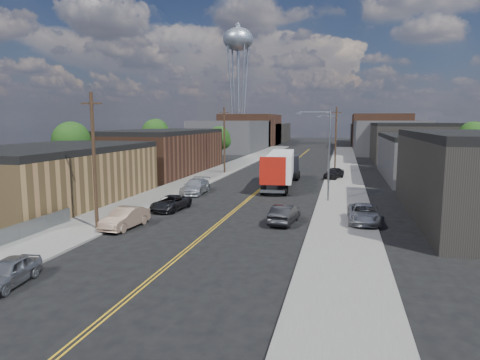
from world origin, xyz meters
The scene contains 33 objects.
ground centered at (0.00, 60.00, 0.00)m, with size 260.00×260.00×0.00m, color black.
centerline centered at (0.00, 45.00, 0.01)m, with size 0.32×120.00×0.01m, color gold.
sidewalk_left centered at (-9.50, 45.00, 0.07)m, with size 5.00×140.00×0.15m, color slate.
sidewalk_right centered at (9.50, 45.00, 0.07)m, with size 5.00×140.00×0.15m, color slate.
warehouse_tan centered at (-18.00, 18.00, 2.80)m, with size 12.00×22.00×5.60m.
warehouse_brown centered at (-18.00, 44.00, 3.30)m, with size 12.00×26.00×6.60m.
industrial_right_b centered at (22.00, 46.00, 3.05)m, with size 14.00×24.00×6.10m.
industrial_right_c centered at (22.00, 72.00, 3.80)m, with size 14.00×22.00×7.60m.
skyline_left_a centered at (-20.00, 95.00, 4.00)m, with size 16.00×30.00×8.00m, color #363639.
skyline_right_a centered at (20.00, 95.00, 4.00)m, with size 16.00×30.00×8.00m, color #363639.
skyline_left_b centered at (-20.00, 120.00, 5.00)m, with size 16.00×26.00×10.00m, color #47291C.
skyline_right_b centered at (20.00, 120.00, 5.00)m, with size 16.00×26.00×10.00m, color #47291C.
skyline_left_c centered at (-20.00, 140.00, 3.50)m, with size 16.00×40.00×7.00m, color black.
skyline_right_c centered at (20.00, 140.00, 3.50)m, with size 16.00×40.00×7.00m, color black.
water_tower centered at (-22.00, 110.00, 30.65)m, with size 9.00×9.00×36.90m.
streetlight_near centered at (7.60, 25.00, 5.33)m, with size 3.39×0.25×9.00m.
streetlight_far centered at (7.60, 60.00, 5.33)m, with size 3.39×0.25×9.00m.
utility_pole_left_near centered at (-8.20, 10.00, 5.14)m, with size 1.60×0.26×10.00m.
utility_pole_left_far centered at (-8.20, 45.00, 5.14)m, with size 1.60×0.26×10.00m.
utility_pole_right centered at (8.20, 48.00, 5.14)m, with size 1.60×0.26×10.00m.
tree_left_near centered at (-23.94, 30.00, 5.18)m, with size 4.85×4.76×7.91m.
tree_left_mid centered at (-23.94, 55.00, 5.48)m, with size 5.10×5.04×8.37m.
tree_left_far centered at (-13.94, 62.00, 4.57)m, with size 4.35×4.20×6.97m.
tree_right_far centered at (30.06, 60.00, 5.18)m, with size 4.85×4.76×7.91m.
semi_truck centered at (2.18, 34.61, 2.41)m, with size 3.91×16.38×4.23m.
car_left_a centered at (-6.40, -0.67, 0.68)m, with size 1.60×3.97×1.35m, color gray.
car_left_b centered at (-6.40, 10.89, 0.77)m, with size 1.62×4.65×1.53m, color #9A7A64.
car_left_c centered at (-5.62, 17.75, 0.66)m, with size 2.18×4.72×1.31m, color black.
car_left_d centered at (-6.40, 26.58, 0.81)m, with size 2.26×5.57×1.62m, color #B6B9BC.
car_right_oncoming centered at (5.00, 15.18, 0.75)m, with size 1.58×4.54×1.50m, color black.
car_right_lot_a centered at (11.00, 16.29, 0.85)m, with size 2.34×5.07×1.41m, color #A1A3A6.
car_right_lot_c centered at (8.20, 42.10, 0.89)m, with size 1.75×4.36×1.49m, color black.
car_ahead_truck centered at (1.50, 42.00, 0.83)m, with size 2.74×5.94×1.65m, color black.
Camera 1 is at (9.27, -17.45, 7.98)m, focal length 32.00 mm.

